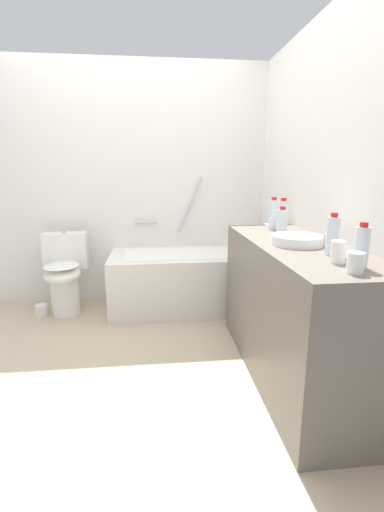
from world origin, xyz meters
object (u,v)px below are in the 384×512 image
water_bottle_0 (333,235)px  drinking_glass_0 (356,263)px  sink_basin (297,240)px  sink_faucet (325,239)px  water_bottle_1 (282,222)px  drinking_glass_1 (338,252)px  soap_dish (271,225)px  water_bottle_3 (362,247)px  bathtub (190,279)px  toilet_paper_roll (42,310)px  water_bottle_4 (283,216)px  toilet (64,273)px  water_bottle_2 (273,214)px

water_bottle_0 → drinking_glass_0: (-0.07, -0.34, -0.06)m
sink_basin → sink_faucet: 0.17m
water_bottle_1 → drinking_glass_1: size_ratio=1.86×
water_bottle_1 → soap_dish: (0.05, 0.36, -0.08)m
water_bottle_3 → drinking_glass_1: water_bottle_3 is taller
bathtub → water_bottle_3: (0.58, -1.79, 0.68)m
drinking_glass_1 → toilet_paper_roll: bearing=139.3°
water_bottle_1 → water_bottle_4: 0.10m
water_bottle_1 → toilet_paper_roll: size_ratio=1.76×
water_bottle_0 → drinking_glass_1: (-0.05, -0.16, -0.05)m
bathtub → water_bottle_1: bearing=-60.2°
toilet → toilet_paper_roll: toilet is taller
water_bottle_3 → sink_faucet: bearing=79.0°
sink_faucet → water_bottle_4: size_ratio=0.62×
toilet → toilet_paper_roll: (-0.21, -0.07, -0.33)m
water_bottle_2 → drinking_glass_1: size_ratio=2.29×
water_bottle_4 → water_bottle_3: bearing=-89.6°
water_bottle_4 → soap_dish: bearing=87.2°
drinking_glass_1 → soap_dish: (0.06, 1.13, -0.04)m
bathtub → water_bottle_2: bearing=-50.8°
sink_basin → soap_dish: 0.70m
water_bottle_0 → toilet_paper_roll: 2.62m
water_bottle_1 → drinking_glass_0: (-0.02, -0.94, -0.04)m
drinking_glass_0 → water_bottle_0: bearing=78.5°
water_bottle_2 → water_bottle_4: water_bottle_4 is taller
toilet → toilet_paper_roll: 0.40m
sink_faucet → toilet_paper_roll: 2.53m
sink_faucet → water_bottle_1: water_bottle_1 is taller
water_bottle_3 → soap_dish: water_bottle_3 is taller
sink_faucet → soap_dish: bearing=97.9°
water_bottle_0 → drinking_glass_1: size_ratio=2.08×
water_bottle_2 → bathtub: bearing=129.2°
toilet → water_bottle_4: 2.02m
water_bottle_1 → drinking_glass_0: 0.94m
water_bottle_1 → water_bottle_3: 0.86m
water_bottle_1 → drinking_glass_1: bearing=-90.4°
bathtub → water_bottle_1: bathtub is taller
drinking_glass_0 → bathtub: bearing=105.3°
water_bottle_3 → water_bottle_4: water_bottle_4 is taller
sink_faucet → water_bottle_0: bearing=-110.8°
water_bottle_2 → water_bottle_3: (0.02, -1.11, -0.02)m
water_bottle_3 → water_bottle_4: 0.96m
water_bottle_4 → drinking_glass_1: bearing=-92.9°
sink_basin → water_bottle_1: size_ratio=1.54×
water_bottle_0 → water_bottle_3: (-0.00, -0.26, -0.01)m
water_bottle_2 → water_bottle_1: bearing=-95.4°
water_bottle_3 → drinking_glass_1: (-0.05, 0.10, -0.04)m
sink_basin → water_bottle_1: 0.34m
water_bottle_3 → toilet: bearing=133.9°
water_bottle_0 → water_bottle_3: 0.26m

